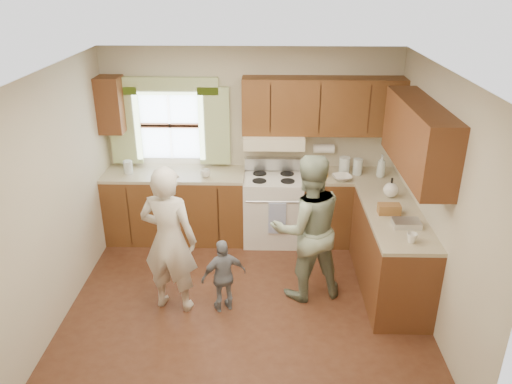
{
  "coord_description": "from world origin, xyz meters",
  "views": [
    {
      "loc": [
        0.22,
        -4.52,
        3.34
      ],
      "look_at": [
        0.1,
        0.4,
        1.15
      ],
      "focal_mm": 35.0,
      "sensor_mm": 36.0,
      "label": 1
    }
  ],
  "objects_px": {
    "child": "(224,276)",
    "stove": "(273,208)",
    "woman_left": "(169,240)",
    "woman_right": "(307,228)"
  },
  "relations": [
    {
      "from": "stove",
      "to": "child",
      "type": "distance_m",
      "value": 1.64
    },
    {
      "from": "stove",
      "to": "child",
      "type": "bearing_deg",
      "value": -108.67
    },
    {
      "from": "woman_left",
      "to": "child",
      "type": "distance_m",
      "value": 0.68
    },
    {
      "from": "stove",
      "to": "child",
      "type": "relative_size",
      "value": 1.29
    },
    {
      "from": "stove",
      "to": "child",
      "type": "xyz_separation_m",
      "value": [
        -0.53,
        -1.55,
        -0.05
      ]
    },
    {
      "from": "child",
      "to": "stove",
      "type": "bearing_deg",
      "value": -131.82
    },
    {
      "from": "woman_left",
      "to": "woman_right",
      "type": "relative_size",
      "value": 0.98
    },
    {
      "from": "stove",
      "to": "woman_right",
      "type": "distance_m",
      "value": 1.34
    },
    {
      "from": "woman_left",
      "to": "stove",
      "type": "bearing_deg",
      "value": -113.44
    },
    {
      "from": "woman_left",
      "to": "child",
      "type": "xyz_separation_m",
      "value": [
        0.56,
        -0.04,
        -0.4
      ]
    }
  ]
}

